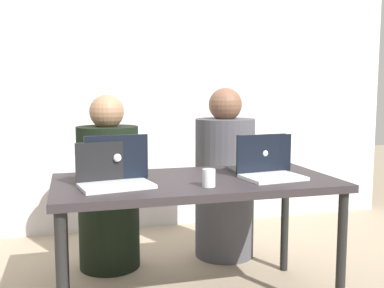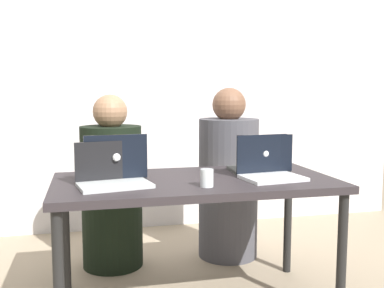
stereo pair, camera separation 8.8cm
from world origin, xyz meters
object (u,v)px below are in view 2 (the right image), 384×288
Objects in this scene: person_on_left at (112,191)px; laptop_front_left at (113,176)px; laptop_back_left at (114,169)px; water_glass_center at (207,179)px; person_on_right at (228,182)px; laptop_front_right at (269,169)px; laptop_back_right at (260,164)px.

laptop_front_left is at bearing 103.04° from person_on_left.
water_glass_center is (0.43, -0.29, -0.02)m from laptop_back_left.
laptop_back_left reaches higher than laptop_front_left.
laptop_front_left is at bearing 163.31° from water_glass_center.
laptop_front_right is (-0.01, -0.75, 0.23)m from person_on_right.
laptop_back_left is at bearing 27.47° from person_on_right.
laptop_front_right is at bearing 163.34° from laptop_back_left.
laptop_back_left reaches higher than laptop_back_right.
laptop_front_left is at bearing 79.03° from laptop_back_left.
water_glass_center is (-0.40, -0.31, -0.01)m from laptop_back_right.
water_glass_center is at bearing 140.08° from laptop_back_left.
person_on_left is at bearing -31.74° from laptop_back_right.
laptop_front_right is at bearing 152.09° from person_on_left.
person_on_right is 3.57× the size of laptop_back_right.
person_on_right reaches higher than laptop_back_left.
laptop_back_right is at bearing 82.22° from person_on_right.
laptop_back_right is at bearing 175.27° from laptop_back_left.
water_glass_center is at bearing -167.66° from laptop_front_right.
laptop_back_left is 0.52m from water_glass_center.
laptop_front_right is 3.84× the size of water_glass_center.
laptop_back_left reaches higher than water_glass_center.
person_on_left is 1.03m from laptop_back_right.
laptop_front_right is at bearing 80.72° from person_on_right.
laptop_back_left reaches higher than laptop_front_right.
water_glass_center is at bearing 130.48° from person_on_left.
person_on_left reaches higher than water_glass_center.
person_on_left reaches higher than laptop_front_left.
laptop_front_left is 0.47m from water_glass_center.
person_on_left is 3.43× the size of laptop_front_right.
person_on_right is 3.56× the size of laptop_front_right.
laptop_front_right reaches higher than laptop_front_left.
person_on_left is 3.44× the size of laptop_back_right.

